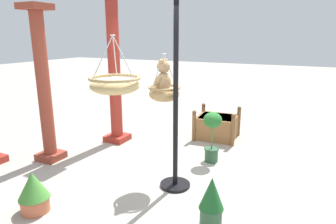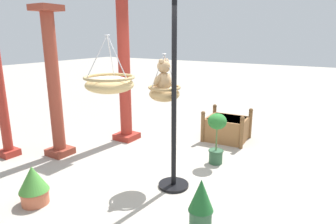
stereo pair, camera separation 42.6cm
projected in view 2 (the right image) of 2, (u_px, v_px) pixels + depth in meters
The scene contains 11 objects.
ground_plane at pixel (170, 179), 4.51m from camera, with size 40.00×40.00×0.00m, color #A8A093.
display_pole_central at pixel (174, 132), 4.10m from camera, with size 0.44×0.44×2.63m.
hanging_basket_with_teddy at pixel (164, 93), 4.23m from camera, with size 0.47×0.47×0.68m.
teddy_bear at pixel (163, 78), 4.18m from camera, with size 0.33×0.30×0.48m.
hanging_basket_left_high at pixel (110, 83), 3.46m from camera, with size 0.60×0.60×0.67m.
greenhouse_pillar_left at pixel (54, 87), 5.15m from camera, with size 0.42×0.42×2.63m.
greenhouse_pillar_right at pixel (124, 69), 5.92m from camera, with size 0.46×0.46×3.06m.
wooden_planter_box at pixel (227, 128), 6.18m from camera, with size 0.84×0.93×0.66m.
potted_plant_fern_front at pixel (217, 134), 4.96m from camera, with size 0.32×0.32×0.89m.
potted_plant_tall_leafy at pixel (201, 204), 3.27m from camera, with size 0.29×0.29×0.62m.
potted_plant_bushy_green at pixel (34, 185), 3.80m from camera, with size 0.38×0.38×0.53m.
Camera 2 is at (-3.51, -2.14, 2.13)m, focal length 31.50 mm.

